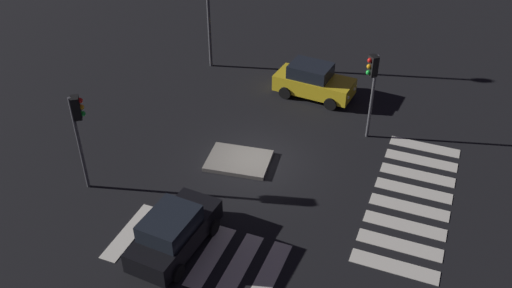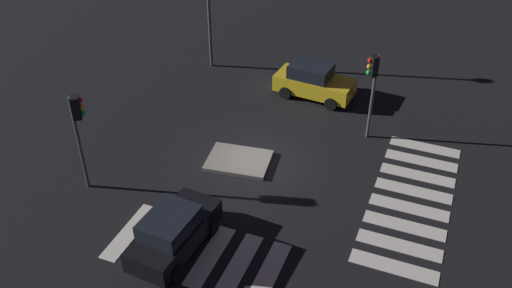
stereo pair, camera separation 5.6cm
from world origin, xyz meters
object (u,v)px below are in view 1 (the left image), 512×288
at_px(car_black, 174,232).
at_px(traffic_light_north, 372,77).
at_px(traffic_island, 239,161).
at_px(traffic_light_south, 78,121).
at_px(car_yellow, 313,81).

xyz_separation_m(car_black, traffic_light_north, (4.92, 9.97, 2.39)).
height_order(traffic_island, traffic_light_south, traffic_light_south).
bearing_deg(car_black, traffic_light_north, -22.08).
xyz_separation_m(traffic_island, traffic_light_north, (4.85, 4.13, 3.19)).
bearing_deg(traffic_light_south, car_black, -56.21).
distance_m(traffic_island, traffic_light_north, 7.13).
bearing_deg(traffic_island, traffic_light_north, 40.42).
relative_size(traffic_light_south, traffic_light_north, 1.02).
distance_m(car_black, car_yellow, 12.92).
bearing_deg(car_yellow, traffic_light_north, -34.36).
relative_size(car_black, car_yellow, 0.97).
relative_size(car_black, traffic_light_north, 0.98).
height_order(car_black, car_yellow, car_yellow).
xyz_separation_m(traffic_light_south, traffic_light_north, (10.05, 8.01, -0.06)).
distance_m(traffic_island, car_black, 5.89).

